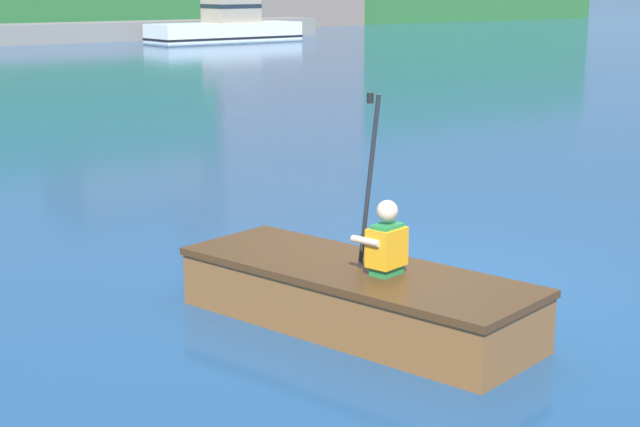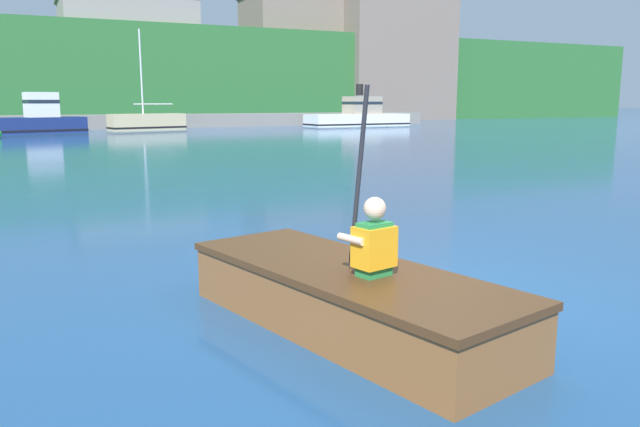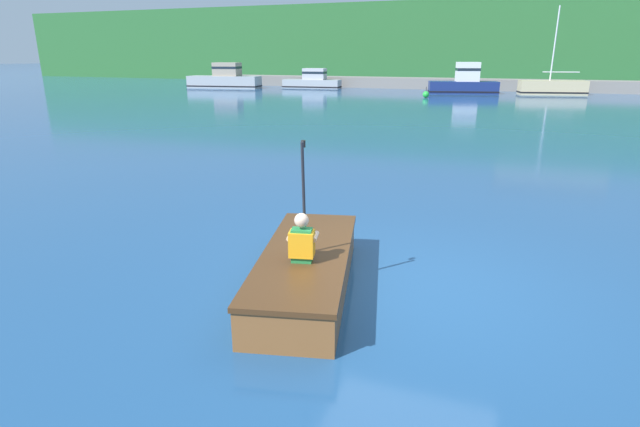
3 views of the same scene
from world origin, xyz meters
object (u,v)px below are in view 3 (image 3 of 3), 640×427
at_px(rowboat_foreground, 307,267).
at_px(moored_boat_dock_west_end, 225,79).
at_px(moored_boat_dock_east_inner, 313,81).
at_px(moored_boat_dock_west_inner, 552,88).
at_px(moored_boat_dock_center_near, 464,83).
at_px(person_paddler, 302,239).
at_px(channel_buoy, 426,94).

bearing_deg(rowboat_foreground, moored_boat_dock_west_end, 122.33).
bearing_deg(moored_boat_dock_east_inner, moored_boat_dock_west_end, -161.67).
height_order(moored_boat_dock_west_inner, rowboat_foreground, moored_boat_dock_west_inner).
height_order(moored_boat_dock_center_near, person_paddler, moored_boat_dock_center_near).
bearing_deg(rowboat_foreground, moored_boat_dock_center_near, 92.13).
bearing_deg(channel_buoy, moored_boat_dock_east_inner, 148.12).
height_order(moored_boat_dock_center_near, moored_boat_dock_east_inner, moored_boat_dock_center_near).
bearing_deg(moored_boat_dock_west_end, moored_boat_dock_east_inner, 18.33).
height_order(moored_boat_dock_west_inner, person_paddler, moored_boat_dock_west_inner).
bearing_deg(moored_boat_dock_center_near, rowboat_foreground, -87.87).
bearing_deg(moored_boat_dock_center_near, channel_buoy, -111.83).
height_order(moored_boat_dock_west_end, moored_boat_dock_center_near, moored_boat_dock_center_near).
distance_m(moored_boat_dock_west_end, rowboat_foreground, 40.89).
bearing_deg(moored_boat_dock_west_end, channel_buoy, -13.50).
height_order(rowboat_foreground, person_paddler, person_paddler).
bearing_deg(moored_boat_dock_west_inner, person_paddler, -97.56).
bearing_deg(person_paddler, moored_boat_dock_west_inner, 82.44).
xyz_separation_m(moored_boat_dock_west_inner, person_paddler, (-4.86, -36.60, 0.28)).
distance_m(moored_boat_dock_west_inner, rowboat_foreground, 36.61).
xyz_separation_m(moored_boat_dock_west_inner, channel_buoy, (-8.29, -6.17, -0.28)).
distance_m(rowboat_foreground, person_paddler, 0.60).
bearing_deg(moored_boat_dock_west_end, moored_boat_dock_west_inner, 3.68).
distance_m(rowboat_foreground, channel_buoy, 30.29).
bearing_deg(channel_buoy, person_paddler, -83.56).
bearing_deg(moored_boat_dock_west_inner, rowboat_foreground, -97.75).
relative_size(person_paddler, channel_buoy, 1.96).
xyz_separation_m(moored_boat_dock_west_inner, moored_boat_dock_east_inner, (-19.38, 0.73, 0.10)).
xyz_separation_m(moored_boat_dock_center_near, channel_buoy, (-2.05, -5.11, -0.55)).
bearing_deg(rowboat_foreground, moored_boat_dock_west_inner, 82.25).
xyz_separation_m(moored_boat_dock_center_near, rowboat_foreground, (1.31, -35.22, -0.49)).
height_order(moored_boat_dock_center_near, channel_buoy, moored_boat_dock_center_near).
distance_m(moored_boat_dock_west_inner, moored_boat_dock_east_inner, 19.39).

